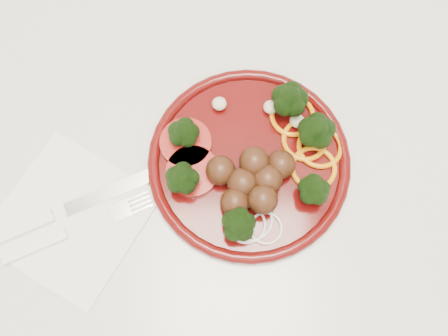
{
  "coord_description": "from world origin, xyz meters",
  "views": [
    {
      "loc": [
        0.01,
        1.51,
        1.48
      ],
      "look_at": [
        0.01,
        1.68,
        0.92
      ],
      "focal_mm": 40.0,
      "sensor_mm": 36.0,
      "label": 1
    }
  ],
  "objects_px": {
    "knife": "(48,217)",
    "napkin": "(71,218)",
    "fork": "(53,239)",
    "plate": "(251,163)"
  },
  "relations": [
    {
      "from": "knife",
      "to": "fork",
      "type": "relative_size",
      "value": 1.13
    },
    {
      "from": "plate",
      "to": "napkin",
      "type": "relative_size",
      "value": 1.54
    },
    {
      "from": "napkin",
      "to": "knife",
      "type": "height_order",
      "value": "knife"
    },
    {
      "from": "plate",
      "to": "napkin",
      "type": "bearing_deg",
      "value": -164.51
    },
    {
      "from": "plate",
      "to": "fork",
      "type": "bearing_deg",
      "value": -159.77
    },
    {
      "from": "napkin",
      "to": "fork",
      "type": "bearing_deg",
      "value": -123.57
    },
    {
      "from": "napkin",
      "to": "fork",
      "type": "distance_m",
      "value": 0.03
    },
    {
      "from": "fork",
      "to": "napkin",
      "type": "bearing_deg",
      "value": 33.31
    },
    {
      "from": "knife",
      "to": "napkin",
      "type": "bearing_deg",
      "value": -22.66
    },
    {
      "from": "plate",
      "to": "napkin",
      "type": "height_order",
      "value": "plate"
    }
  ]
}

